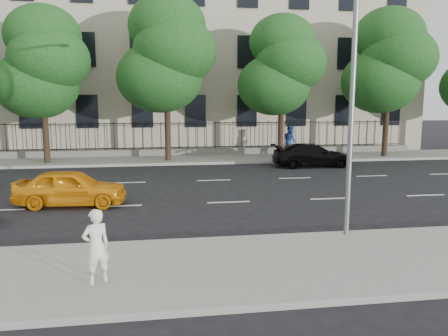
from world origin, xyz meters
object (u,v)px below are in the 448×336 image
object	(u,v)px
yellow_taxi	(71,188)
black_sedan	(312,155)
street_light	(346,49)
woman_near	(96,246)

from	to	relation	value
yellow_taxi	black_sedan	size ratio (longest dim) A/B	0.86
yellow_taxi	black_sedan	xyz separation A→B (m)	(11.81, 7.60, -0.00)
street_light	yellow_taxi	distance (m)	10.42
black_sedan	street_light	bearing A→B (deg)	165.04
yellow_taxi	woman_near	bearing A→B (deg)	-161.07
street_light	woman_near	world-z (taller)	street_light
yellow_taxi	black_sedan	bearing A→B (deg)	-52.63
yellow_taxi	woman_near	world-z (taller)	woman_near
woman_near	street_light	bearing A→B (deg)	174.97
street_light	yellow_taxi	size ratio (longest dim) A/B	2.07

